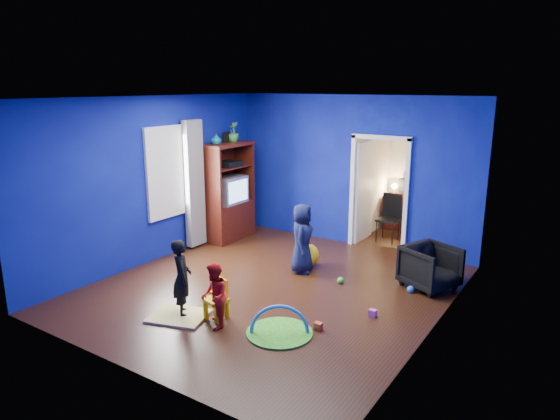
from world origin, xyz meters
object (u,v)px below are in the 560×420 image
Objects in this scene: kid_chair at (216,301)px; child_navy at (302,238)px; study_desk at (405,213)px; hopper_ball at (307,255)px; toddler_red at (214,296)px; vase at (216,139)px; crt_tv at (229,190)px; child_black at (182,278)px; tv_armoire at (228,192)px; armchair at (430,267)px; play_mat at (279,333)px; folding_chair at (388,219)px.

child_navy is at bearing 105.80° from kid_chair.
child_navy is 1.34× the size of study_desk.
toddler_red is at bearing -87.08° from hopper_ball.
vase reaches higher than crt_tv.
child_black is 0.55× the size of tv_armoire.
tv_armoire is (-4.25, 0.30, 0.64)m from armchair.
child_navy is 2.41m from tv_armoire.
armchair is 2.79m from play_mat.
child_navy is 1.28× the size of folding_chair.
toddler_red reaches higher than hopper_ball.
child_navy is 5.63× the size of vase.
play_mat is 4.47m from folding_chair.
child_black is 3.57m from tv_armoire.
child_black is at bearing -135.09° from toddler_red.
toddler_red reaches higher than kid_chair.
vase is (-4.25, 0.00, 1.73)m from armchair.
child_navy is 1.68× the size of crt_tv.
armchair reaches higher than hopper_ball.
vase reaches higher than armchair.
hopper_ball is (0.48, 2.54, -0.33)m from child_black.
child_navy is 2.48m from folding_chair.
armchair is at bearing -0.03° from vase.
child_black reaches higher than armchair.
child_navy is at bearing 141.33° from toddler_red.
child_black reaches higher than play_mat.
folding_chair is at bearing 133.45° from toddler_red.
armchair is 0.81× the size of folding_chair.
hopper_ball is (2.19, -0.26, -1.86)m from vase.
child_black is (-2.54, -2.79, 0.20)m from armchair.
play_mat is at bearing -127.55° from child_black.
child_navy is at bearing -61.31° from child_black.
armchair is 1.06× the size of crt_tv.
tv_armoire reaches higher than kid_chair.
toddler_red is 3.93m from crt_tv.
child_black is at bearing -100.67° from hopper_ball.
folding_chair is at bearing 29.75° from tv_armoire.
crt_tv is 0.82× the size of play_mat.
crt_tv is (0.04, 0.00, 0.04)m from tv_armoire.
folding_chair is (2.81, 1.61, -0.52)m from tv_armoire.
armchair is 4.59m from vase.
armchair is at bearing -4.07° from tv_armoire.
child_navy is 2.38m from crt_tv.
armchair is at bearing -63.30° from study_desk.
hopper_ball is 0.48× the size of study_desk.
kid_chair is (-0.07, -2.14, -0.34)m from child_navy.
folding_chair is (1.10, 4.70, -0.08)m from child_black.
tv_armoire is 3.28m from folding_chair.
crt_tv is at bearing -137.20° from study_desk.
tv_armoire is at bearing -150.25° from folding_chair.
study_desk is at bearing 50.75° from armchair.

